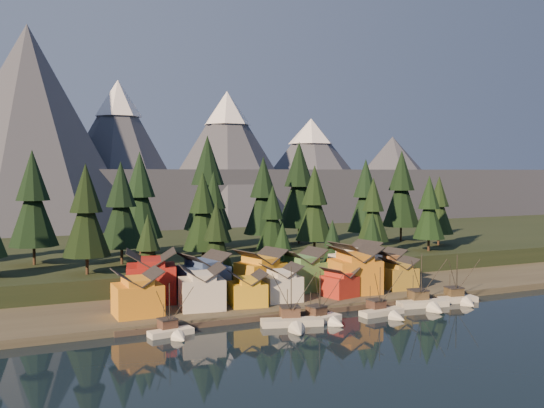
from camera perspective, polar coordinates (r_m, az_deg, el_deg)
name	(u,v)px	position (r m, az deg, el deg)	size (l,w,h in m)	color
ground	(353,333)	(113.09, 7.64, -11.90)	(500.00, 500.00, 0.00)	black
shore_strip	(264,289)	(147.40, -0.77, -8.03)	(400.00, 50.00, 1.50)	#3A362A
hillside	(200,254)	(193.21, -6.80, -4.71)	(420.00, 100.00, 6.00)	black
dock	(310,311)	(126.80, 3.60, -10.00)	(80.00, 4.00, 1.00)	#473C33
mountain_ridge	(115,177)	(310.65, -14.57, 2.43)	(560.00, 190.00, 90.00)	#4C4F61
boat_0	(173,325)	(110.54, -9.32, -11.17)	(8.52, 9.06, 10.37)	silver
boat_2	(293,316)	(115.24, 2.02, -10.45)	(12.42, 13.01, 12.44)	beige
boat_3	(325,311)	(118.91, 5.02, -10.03)	(8.91, 9.49, 11.05)	silver
boat_4	(385,306)	(125.97, 10.62, -9.43)	(10.03, 10.79, 10.83)	beige
boat_5	(426,297)	(134.93, 14.28, -8.49)	(11.71, 12.45, 12.58)	beige
boat_6	(460,292)	(141.88, 17.32, -7.94)	(9.16, 9.80, 11.73)	beige
house_front_0	(137,292)	(120.29, -12.55, -8.04)	(8.88, 8.40, 8.80)	orange
house_front_1	(202,286)	(123.75, -6.63, -7.67)	(9.63, 9.34, 8.81)	beige
house_front_2	(247,288)	(126.21, -2.32, -7.89)	(8.12, 8.17, 6.97)	gold
house_front_3	(281,282)	(130.51, 0.88, -7.33)	(8.07, 7.74, 7.77)	silver
house_front_4	(340,281)	(135.84, 6.38, -7.22)	(7.73, 8.11, 6.52)	#A52619
house_front_5	(355,268)	(139.91, 7.80, -6.01)	(11.16, 10.34, 10.72)	orange
house_front_6	(399,273)	(146.75, 11.86, -6.34)	(7.63, 7.26, 7.26)	#A8842B
house_back_0	(151,275)	(131.54, -11.31, -6.55)	(11.98, 11.67, 11.03)	maroon
house_back_1	(204,275)	(132.24, -6.46, -6.66)	(10.54, 10.63, 10.17)	navy
house_back_2	(261,270)	(137.87, -1.09, -6.27)	(11.16, 10.59, 10.02)	orange
house_back_3	(302,269)	(141.68, 2.80, -6.10)	(10.18, 9.23, 9.64)	#497F45
house_back_4	(355,263)	(148.50, 7.81, -5.50)	(10.84, 10.50, 10.64)	beige
house_back_5	(386,265)	(154.35, 10.71, -5.65)	(8.14, 8.22, 8.30)	#986136
tree_hill_1	(33,202)	(160.67, -21.57, 0.18)	(12.27, 12.27, 28.58)	#332319
tree_hill_2	(86,214)	(141.80, -17.08, -0.89)	(10.75, 10.75, 25.04)	#332319
tree_hill_3	(121,208)	(155.18, -14.01, -0.37)	(11.03, 11.03, 25.70)	#332319
tree_hill_4	(140,198)	(171.37, -12.31, 0.51)	(12.30, 12.30, 28.66)	#332319
tree_hill_5	(203,214)	(150.04, -6.52, -0.94)	(9.96, 9.96, 23.20)	#332319
tree_hill_6	(214,210)	(166.77, -5.51, -0.53)	(9.95, 9.95, 23.18)	#332319
tree_hill_7	(273,220)	(154.88, 0.06, -1.51)	(8.44, 8.44, 19.67)	#332319
tree_hill_8	(263,199)	(179.73, -0.82, 0.50)	(11.82, 11.82, 27.53)	#332319
tree_hill_9	(315,206)	(168.10, 4.02, -0.17)	(10.70, 10.70, 24.93)	#332319
tree_hill_10	(299,188)	(193.73, 2.56, 1.52)	(14.03, 14.03, 32.67)	#332319
tree_hill_11	(373,212)	(172.28, 9.50, -0.76)	(9.20, 9.20, 21.44)	#332319
tree_hill_12	(366,198)	(189.83, 8.80, 0.52)	(11.60, 11.60, 27.03)	#332319
tree_hill_13	(429,210)	(181.40, 14.57, -0.53)	(9.43, 9.43, 21.97)	#332319
tree_hill_14	(401,191)	(205.01, 12.08, 1.16)	(12.94, 12.94, 30.15)	#332319
tree_hill_15	(208,186)	(183.88, -6.08, 1.65)	(14.60, 14.60, 34.00)	#332319
tree_hill_17	(439,207)	(196.74, 15.44, -0.31)	(9.31, 9.31, 21.69)	#332319
tree_shore_0	(148,251)	(136.89, -11.58, -4.40)	(7.86, 7.86, 18.32)	#332319
tree_shore_1	(217,242)	(141.15, -5.24, -3.55)	(8.94, 8.94, 20.84)	#332319
tree_shore_2	(283,251)	(147.99, 1.01, -4.42)	(6.56, 6.56, 15.27)	#332319
tree_shore_3	(332,247)	(154.50, 5.70, -4.07)	(6.65, 6.65, 15.49)	#332319
tree_shore_4	(372,242)	(160.75, 9.41, -3.51)	(7.32, 7.32, 17.06)	#332319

